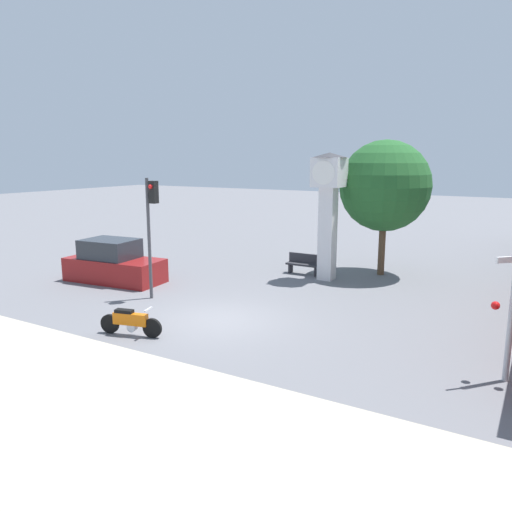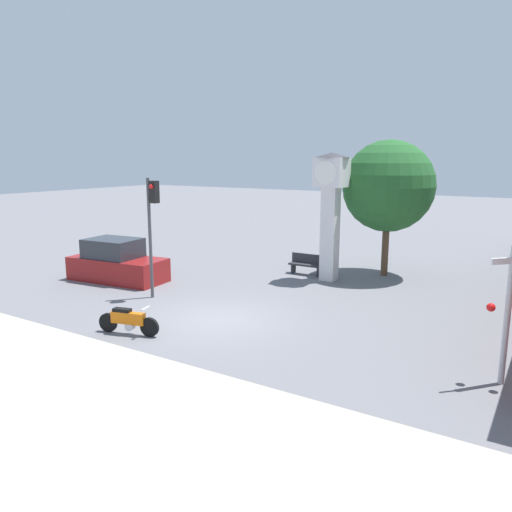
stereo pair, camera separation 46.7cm
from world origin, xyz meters
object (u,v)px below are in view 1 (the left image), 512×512
object	(u,v)px
motorcycle	(130,322)
parked_car	(114,264)
traffic_light	(151,217)
railroad_crossing_signal	(512,307)
bench	(304,263)
clock_tower	(328,197)
street_tree	(385,186)

from	to	relation	value
motorcycle	parked_car	size ratio (longest dim) A/B	0.45
traffic_light	railroad_crossing_signal	world-z (taller)	traffic_light
parked_car	traffic_light	bearing A→B (deg)	-25.28
railroad_crossing_signal	parked_car	xyz separation A→B (m)	(-15.19, 2.31, -1.06)
motorcycle	railroad_crossing_signal	size ratio (longest dim) A/B	0.59
motorcycle	railroad_crossing_signal	bearing A→B (deg)	-1.69
bench	parked_car	xyz separation A→B (m)	(-6.41, -5.31, 0.26)
clock_tower	traffic_light	bearing A→B (deg)	-125.77
motorcycle	street_tree	xyz separation A→B (m)	(4.08, 11.50, 3.54)
railroad_crossing_signal	bench	world-z (taller)	railroad_crossing_signal
street_tree	railroad_crossing_signal	bearing A→B (deg)	-58.23
motorcycle	clock_tower	distance (m)	10.19
parked_car	street_tree	bearing A→B (deg)	30.94
bench	parked_car	size ratio (longest dim) A/B	0.37
bench	traffic_light	bearing A→B (deg)	-115.74
clock_tower	bench	xyz separation A→B (m)	(-1.25, 0.41, -3.08)
clock_tower	traffic_light	xyz separation A→B (m)	(-4.38, -6.08, -0.51)
railroad_crossing_signal	street_tree	world-z (taller)	street_tree
motorcycle	bench	xyz separation A→B (m)	(1.06, 9.82, 0.07)
traffic_light	street_tree	size ratio (longest dim) A/B	0.75
motorcycle	parked_car	bearing A→B (deg)	125.53
motorcycle	railroad_crossing_signal	distance (m)	10.17
clock_tower	parked_car	bearing A→B (deg)	-147.41
traffic_light	bench	distance (m)	7.64
motorcycle	street_tree	world-z (taller)	street_tree
clock_tower	bench	size ratio (longest dim) A/B	3.37
motorcycle	railroad_crossing_signal	world-z (taller)	railroad_crossing_signal
motorcycle	traffic_light	size ratio (longest dim) A/B	0.44
street_tree	bench	bearing A→B (deg)	-150.92
motorcycle	bench	world-z (taller)	bench
street_tree	bench	world-z (taller)	street_tree
motorcycle	parked_car	xyz separation A→B (m)	(-5.35, 4.52, 0.33)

